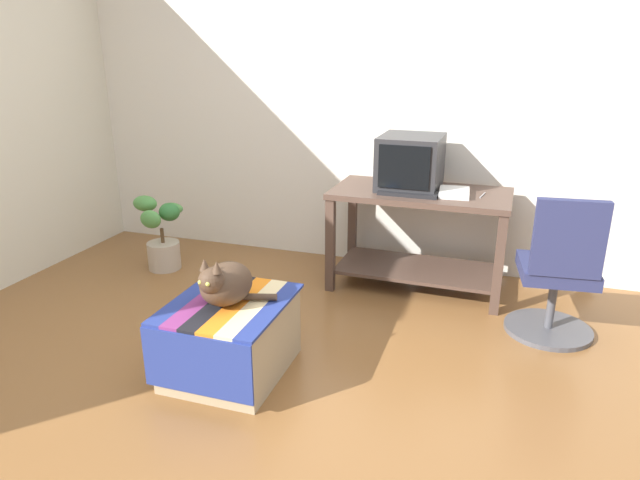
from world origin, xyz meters
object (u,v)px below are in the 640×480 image
Objects in this scene: potted_plant at (162,236)px; book at (454,193)px; ottoman_with_blanket at (230,337)px; tv_monitor at (410,163)px; cat at (225,283)px; desk at (419,223)px; office_chair at (558,277)px; keyboard at (408,193)px.

book is at bearing 6.25° from potted_plant.
ottoman_with_blanket is 1.22× the size of potted_plant.
ottoman_with_blanket is (-0.66, -1.51, -0.69)m from tv_monitor.
cat is at bearing -128.99° from book.
tv_monitor is at bearing 150.29° from desk.
cat is 0.43× the size of office_chair.
ottoman_with_blanket is at bearing -44.75° from potted_plant.
ottoman_with_blanket is 0.32m from cat.
tv_monitor is at bearing 10.57° from potted_plant.
book is 0.87m from office_chair.
ottoman_with_blanket is at bearing 23.97° from office_chair.
potted_plant is at bearing -174.54° from keyboard.
office_chair is at bearing -4.15° from potted_plant.
tv_monitor reaches higher than cat.
office_chair is (0.96, -0.35, -0.34)m from keyboard.
tv_monitor reaches higher than potted_plant.
book is 1.75m from cat.
book reaches higher than keyboard.
office_chair is at bearing -27.82° from desk.
office_chair reaches higher than potted_plant.
desk is 1.75× the size of ottoman_with_blanket.
tv_monitor is 1.98m from potted_plant.
tv_monitor reaches higher than keyboard.
tv_monitor reaches higher than office_chair.
keyboard is 1.57× the size of book.
cat is (-0.76, -1.48, 0.04)m from desk.
ottoman_with_blanket is 0.79× the size of office_chair.
book reaches higher than desk.
book is at bearing 54.89° from ottoman_with_blanket.
cat is 1.69m from potted_plant.
keyboard is (-0.06, -0.14, 0.24)m from desk.
desk is at bearing 71.77° from cat.
office_chair is at bearing -28.00° from tv_monitor.
cat is (-0.00, -0.02, 0.32)m from ottoman_with_blanket.
potted_plant is 2.84m from office_chair.
desk is 0.42m from tv_monitor.
keyboard is at bearing 4.51° from potted_plant.
book is 0.44× the size of potted_plant.
book is at bearing -11.61° from desk.
cat is 1.93m from office_chair.
ottoman_with_blanket is (-0.69, -1.32, -0.52)m from keyboard.
desk is 0.34m from book.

